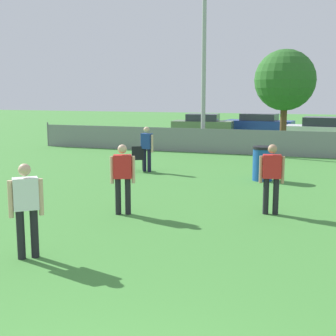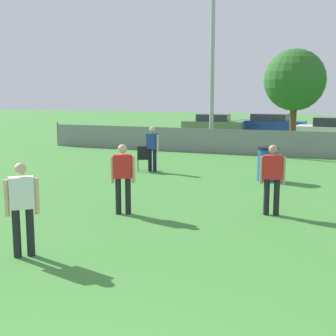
{
  "view_description": "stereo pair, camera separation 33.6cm",
  "coord_description": "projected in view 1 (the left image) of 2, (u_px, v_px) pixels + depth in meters",
  "views": [
    {
      "loc": [
        1.44,
        -2.43,
        2.69
      ],
      "look_at": [
        -1.98,
        7.17,
        1.05
      ],
      "focal_mm": 50.0,
      "sensor_mm": 36.0,
      "label": 1
    },
    {
      "loc": [
        1.75,
        -2.32,
        2.69
      ],
      "look_at": [
        -1.98,
        7.17,
        1.05
      ],
      "focal_mm": 50.0,
      "sensor_mm": 36.0,
      "label": 2
    }
  ],
  "objects": [
    {
      "name": "tree_near_pole",
      "position": [
        285.0,
        80.0,
        22.53
      ],
      "size": [
        2.94,
        2.94,
        4.78
      ],
      "color": "brown",
      "rests_on": "ground_plane"
    },
    {
      "name": "player_thrower_red",
      "position": [
        272.0,
        175.0,
        10.35
      ],
      "size": [
        0.54,
        0.3,
        1.58
      ],
      "rotation": [
        0.0,
        0.0,
        0.2
      ],
      "color": "black",
      "rests_on": "ground_plane"
    },
    {
      "name": "player_defender_red",
      "position": [
        123.0,
        175.0,
        10.34
      ],
      "size": [
        0.52,
        0.36,
        1.58
      ],
      "rotation": [
        0.0,
        0.0,
        0.4
      ],
      "color": "black",
      "rests_on": "ground_plane"
    },
    {
      "name": "parked_car_white",
      "position": [
        324.0,
        129.0,
        26.19
      ],
      "size": [
        4.27,
        2.07,
        1.36
      ],
      "rotation": [
        0.0,
        0.0,
        -0.06
      ],
      "color": "black",
      "rests_on": "ground_plane"
    },
    {
      "name": "folding_chair_sideline",
      "position": [
        138.0,
        157.0,
        16.19
      ],
      "size": [
        0.56,
        0.56,
        0.88
      ],
      "rotation": [
        0.0,
        0.0,
        3.6
      ],
      "color": "#333338",
      "rests_on": "ground_plane"
    },
    {
      "name": "light_pole",
      "position": [
        204.0,
        36.0,
        21.06
      ],
      "size": [
        0.9,
        0.36,
        8.94
      ],
      "color": "#9E9EA3",
      "rests_on": "ground_plane"
    },
    {
      "name": "trash_bin",
      "position": [
        263.0,
        163.0,
        14.47
      ],
      "size": [
        0.64,
        0.64,
        1.06
      ],
      "color": "#194C99",
      "rests_on": "ground_plane"
    },
    {
      "name": "fence_backline",
      "position": [
        297.0,
        144.0,
        19.82
      ],
      "size": [
        24.76,
        0.07,
        1.21
      ],
      "color": "gray",
      "rests_on": "ground_plane"
    },
    {
      "name": "spectator_in_blue",
      "position": [
        147.0,
        146.0,
        16.04
      ],
      "size": [
        0.52,
        0.31,
        1.55
      ],
      "rotation": [
        0.0,
        0.0,
        2.89
      ],
      "color": "#191933",
      "rests_on": "ground_plane"
    },
    {
      "name": "parked_car_olive",
      "position": [
        203.0,
        124.0,
        31.25
      ],
      "size": [
        4.13,
        2.21,
        1.31
      ],
      "rotation": [
        0.0,
        0.0,
        0.1
      ],
      "color": "black",
      "rests_on": "ground_plane"
    },
    {
      "name": "parked_car_blue",
      "position": [
        259.0,
        123.0,
        32.1
      ],
      "size": [
        4.72,
        2.18,
        1.29
      ],
      "rotation": [
        0.0,
        0.0,
        -0.09
      ],
      "color": "black",
      "rests_on": "ground_plane"
    },
    {
      "name": "player_receiver_white",
      "position": [
        26.0,
        205.0,
        7.56
      ],
      "size": [
        0.44,
        0.42,
        1.58
      ],
      "rotation": [
        0.0,
        0.0,
        0.71
      ],
      "color": "black",
      "rests_on": "ground_plane"
    }
  ]
}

